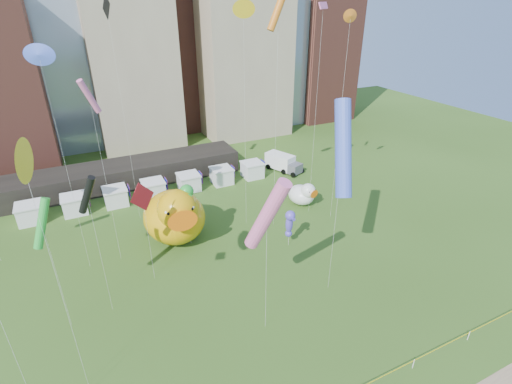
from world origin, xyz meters
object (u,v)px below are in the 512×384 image
big_duck (175,215)px  small_duck (303,194)px  seahorse_green (187,200)px  seahorse_purple (290,222)px  box_truck (283,162)px

big_duck → small_duck: size_ratio=2.04×
small_duck → seahorse_green: size_ratio=0.63×
small_duck → seahorse_purple: 9.97m
box_truck → small_duck: bearing=-128.5°
big_duck → small_duck: 17.38m
seahorse_green → box_truck: seahorse_green is taller
big_duck → seahorse_green: seahorse_green is taller
seahorse_green → seahorse_purple: seahorse_green is taller
seahorse_purple → seahorse_green: bearing=154.6°
big_duck → seahorse_purple: big_duck is taller
small_duck → seahorse_purple: seahorse_purple is taller
box_truck → seahorse_green: bearing=-167.6°
big_duck → small_duck: bearing=6.7°
big_duck → box_truck: bearing=33.7°
seahorse_green → box_truck: 23.82m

